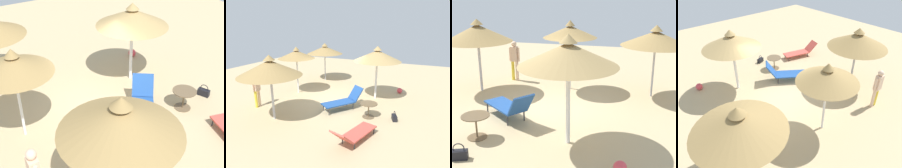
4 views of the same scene
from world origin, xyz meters
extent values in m
cube|color=tan|center=(0.00, 0.00, -0.05)|extent=(24.00, 24.00, 0.10)
cylinder|color=white|center=(1.92, 1.12, 1.16)|extent=(0.11, 0.11, 2.32)
cone|color=tan|center=(1.92, 1.12, 2.36)|extent=(2.49, 2.49, 0.58)
cone|color=tan|center=(1.92, 1.12, 2.75)|extent=(0.45, 0.45, 0.22)
cylinder|color=white|center=(-2.47, 0.12, 1.25)|extent=(0.08, 0.08, 2.49)
cone|color=#997A47|center=(-2.47, 0.12, 2.28)|extent=(2.08, 2.08, 0.45)
cone|color=#997A47|center=(-2.47, 0.12, 2.61)|extent=(0.37, 0.37, 0.22)
cylinder|color=#B2B2B7|center=(-1.39, -3.20, 1.14)|extent=(0.10, 0.10, 2.27)
cone|color=#997A47|center=(-1.39, -3.20, 2.26)|extent=(2.61, 2.61, 0.64)
cone|color=#997A47|center=(-1.39, -3.20, 2.68)|extent=(0.47, 0.47, 0.22)
cylinder|color=#B2B2B7|center=(-2.35, 3.27, 1.13)|extent=(0.07, 0.07, 2.26)
cone|color=#997A47|center=(-2.35, 3.27, 2.17)|extent=(2.48, 2.48, 0.53)
cone|color=#997A47|center=(-2.35, 3.27, 2.53)|extent=(0.45, 0.45, 0.22)
cube|color=#1E478C|center=(0.75, -1.20, 0.36)|extent=(1.45, 1.65, 0.05)
cylinder|color=#2D2D33|center=(0.60, -1.89, 0.17)|extent=(0.04, 0.04, 0.34)
cylinder|color=#2D2D33|center=(0.14, -1.56, 0.17)|extent=(0.04, 0.04, 0.34)
cylinder|color=#2D2D33|center=(1.36, -0.85, 0.17)|extent=(0.04, 0.04, 0.34)
cylinder|color=#2D2D33|center=(0.90, -0.51, 0.17)|extent=(0.04, 0.04, 0.34)
cube|color=#1E478C|center=(1.32, -0.41, 0.69)|extent=(0.82, 0.77, 0.63)
cylinder|color=yellow|center=(-3.05, -2.58, 0.42)|extent=(0.13, 0.13, 0.85)
cylinder|color=beige|center=(-3.04, -2.38, 0.42)|extent=(0.13, 0.13, 0.85)
cube|color=beige|center=(-3.05, -2.48, 1.16)|extent=(0.23, 0.30, 0.63)
sphere|color=beige|center=(-3.05, -2.48, 1.60)|extent=(0.23, 0.23, 0.23)
cylinder|color=beige|center=(-3.05, -2.68, 1.14)|extent=(0.09, 0.09, 0.58)
cylinder|color=beige|center=(-3.04, -2.28, 1.14)|extent=(0.09, 0.09, 0.58)
cube|color=black|center=(3.36, -1.17, 0.12)|extent=(0.31, 0.43, 0.23)
torus|color=black|center=(3.36, -1.17, 0.28)|extent=(0.12, 0.26, 0.27)
cylinder|color=brown|center=(2.26, -1.33, 0.64)|extent=(0.75, 0.75, 0.02)
cylinder|color=brown|center=(2.26, -1.33, 0.31)|extent=(0.05, 0.05, 0.62)
cylinder|color=brown|center=(2.26, -1.33, 0.01)|extent=(0.53, 0.53, 0.02)
sphere|color=#D83F4C|center=(3.01, 2.56, 0.15)|extent=(0.31, 0.31, 0.31)
camera|label=1|loc=(-4.21, -7.37, 6.19)|focal=52.29mm
camera|label=2|loc=(4.52, -9.42, 4.03)|focal=32.95mm
camera|label=3|loc=(8.93, 2.84, 3.90)|focal=49.18mm
camera|label=4|loc=(-6.00, 4.84, 5.81)|focal=34.20mm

